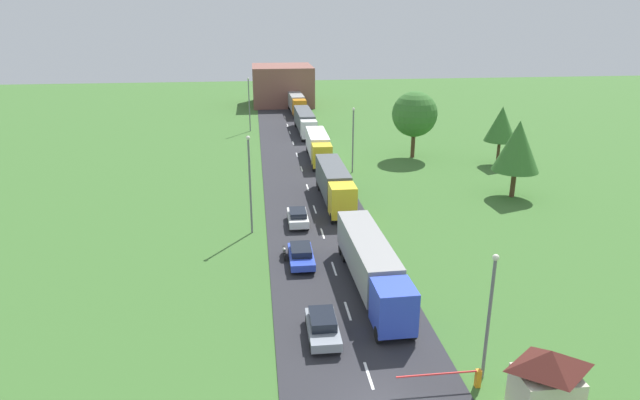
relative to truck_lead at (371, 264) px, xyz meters
name	(u,v)px	position (x,y,z in m)	size (l,w,h in m)	color
road	(321,229)	(-2.16, 11.88, -2.05)	(10.00, 140.00, 0.06)	#2B2B30
lane_marking_centre	(327,246)	(-2.16, 7.86, -2.02)	(0.16, 122.26, 0.01)	white
truck_lead	(371,264)	(0.00, 0.00, 0.00)	(2.77, 14.31, 3.47)	blue
truck_second	(334,183)	(0.11, 19.03, 0.10)	(2.53, 12.81, 3.69)	yellow
truck_third	(318,145)	(0.47, 36.50, -0.01)	(2.73, 11.95, 3.49)	yellow
truck_fourth	(305,121)	(0.34, 54.33, -0.02)	(2.57, 14.28, 3.44)	white
truck_fifth	(296,102)	(0.41, 72.87, 0.08)	(2.81, 13.63, 3.64)	orange
car_lead	(323,326)	(-4.21, -5.70, -1.25)	(1.89, 4.29, 1.47)	#8C939E
car_second	(301,255)	(-4.62, 4.85, -1.29)	(1.95, 4.44, 1.38)	blue
car_third	(298,217)	(-4.20, 13.17, -1.23)	(1.84, 4.11, 1.50)	white
motorcycle_courier	(284,252)	(-5.88, 6.15, -1.54)	(0.28, 1.94, 0.91)	black
guard_booth	(547,383)	(5.77, -13.80, -0.15)	(3.35, 2.57, 3.76)	beige
barrier_gate	(464,377)	(2.65, -11.30, -1.39)	(4.64, 0.28, 1.05)	orange
person_second	(522,382)	(5.28, -12.43, -1.11)	(0.38, 0.24, 1.83)	gray
person_third	(514,374)	(5.32, -11.53, -1.25)	(0.38, 0.22, 1.62)	blue
lamppost_lead	(490,310)	(4.05, -10.51, 2.08)	(0.36, 0.36, 7.39)	slate
lamppost_second	(250,180)	(-8.48, 11.88, 2.88)	(0.36, 0.36, 8.96)	slate
lamppost_third	(353,137)	(4.03, 30.26, 2.44)	(0.36, 0.36, 8.09)	slate
lamppost_fourth	(249,102)	(-8.66, 56.87, 2.83)	(0.36, 0.36, 8.85)	slate
tree_oak	(501,124)	(23.62, 31.70, 3.27)	(4.09, 4.09, 7.62)	#513823
tree_birch	(415,114)	(13.57, 36.67, 3.88)	(6.11, 6.11, 9.03)	#513823
tree_maple	(518,146)	(19.57, 18.82, 3.53)	(4.91, 4.91, 8.34)	#513823
distant_building	(282,85)	(-1.68, 84.37, 2.02)	(12.60, 13.93, 8.21)	brown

